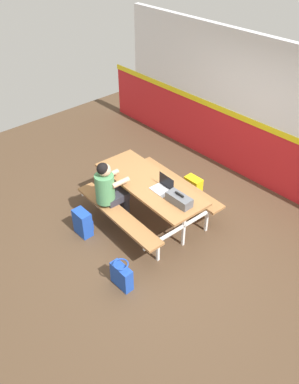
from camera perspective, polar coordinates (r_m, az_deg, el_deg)
name	(u,v)px	position (r m, az deg, el deg)	size (l,w,h in m)	color
ground_plane	(170,233)	(6.32, 3.00, -6.04)	(10.00, 10.00, 0.02)	#4C3826
accent_backdrop	(265,120)	(7.11, 16.50, 10.09)	(8.00, 0.14, 2.60)	red
picnic_table_main	(150,191)	(6.21, 0.00, 0.19)	(2.01, 1.64, 0.74)	#9E6B3D
student_nearer	(109,189)	(6.07, -5.90, 0.50)	(0.37, 0.53, 1.21)	#2D2D38
laptop_silver	(163,187)	(5.93, 1.98, 0.71)	(0.33, 0.23, 0.22)	silver
toolbox_grey	(179,199)	(5.67, 4.36, -1.10)	(0.40, 0.18, 0.18)	#595B60
backpack_dark	(83,223)	(6.24, -9.70, -4.47)	(0.30, 0.22, 0.44)	#1E47B2
tote_bag_bright	(122,276)	(5.45, -4.10, -12.10)	(0.34, 0.21, 0.43)	#1E47B2
satchel_spare	(193,189)	(6.90, 6.40, 0.51)	(0.30, 0.22, 0.44)	yellow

